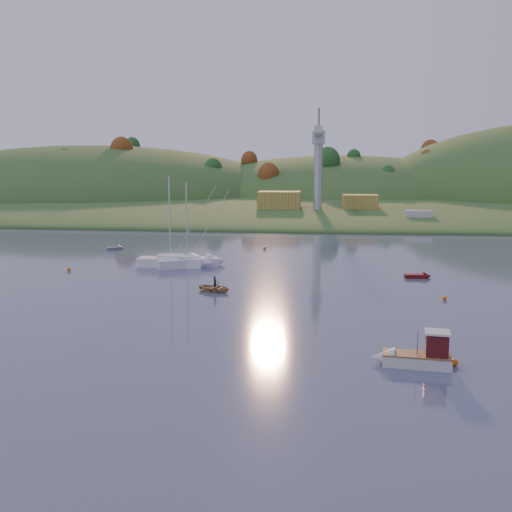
# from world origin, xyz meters

# --- Properties ---
(ground) EXTENTS (500.00, 500.00, 0.00)m
(ground) POSITION_xyz_m (0.00, 0.00, 0.00)
(ground) COLOR #313751
(ground) RESTS_ON ground
(far_shore) EXTENTS (620.00, 220.00, 1.50)m
(far_shore) POSITION_xyz_m (0.00, 230.00, 0.00)
(far_shore) COLOR #295321
(far_shore) RESTS_ON ground
(shore_slope) EXTENTS (640.00, 150.00, 7.00)m
(shore_slope) POSITION_xyz_m (0.00, 165.00, 0.00)
(shore_slope) COLOR #295321
(shore_slope) RESTS_ON ground
(hill_left) EXTENTS (170.00, 140.00, 44.00)m
(hill_left) POSITION_xyz_m (-90.00, 200.00, 0.00)
(hill_left) COLOR #295321
(hill_left) RESTS_ON ground
(hill_center) EXTENTS (140.00, 120.00, 36.00)m
(hill_center) POSITION_xyz_m (10.00, 210.00, 0.00)
(hill_center) COLOR #295321
(hill_center) RESTS_ON ground
(hillside_trees) EXTENTS (280.00, 50.00, 32.00)m
(hillside_trees) POSITION_xyz_m (0.00, 185.00, 0.00)
(hillside_trees) COLOR #1B4D1D
(hillside_trees) RESTS_ON ground
(wharf) EXTENTS (42.00, 16.00, 2.40)m
(wharf) POSITION_xyz_m (5.00, 122.00, 1.20)
(wharf) COLOR slate
(wharf) RESTS_ON ground
(shed_west) EXTENTS (11.00, 8.00, 4.80)m
(shed_west) POSITION_xyz_m (-8.00, 123.00, 4.80)
(shed_west) COLOR olive
(shed_west) RESTS_ON wharf
(shed_east) EXTENTS (9.00, 7.00, 4.00)m
(shed_east) POSITION_xyz_m (13.00, 124.00, 4.40)
(shed_east) COLOR olive
(shed_east) RESTS_ON wharf
(dock_crane) EXTENTS (3.20, 28.00, 20.30)m
(dock_crane) POSITION_xyz_m (2.00, 118.39, 17.17)
(dock_crane) COLOR #B7B7BC
(dock_crane) RESTS_ON wharf
(fishing_boat) EXTENTS (5.65, 2.36, 3.50)m
(fishing_boat) POSITION_xyz_m (9.24, 12.18, 0.77)
(fishing_boat) COLOR silver
(fishing_boat) RESTS_ON ground
(sailboat_near) EXTENTS (9.08, 2.80, 12.56)m
(sailboat_near) POSITION_xyz_m (-17.89, 49.17, 0.80)
(sailboat_near) COLOR white
(sailboat_near) RESTS_ON ground
(sailboat_far) EXTENTS (8.65, 5.98, 11.66)m
(sailboat_far) POSITION_xyz_m (-15.50, 49.21, 0.75)
(sailboat_far) COLOR white
(sailboat_far) RESTS_ON ground
(canoe) EXTENTS (4.54, 3.98, 0.78)m
(canoe) POSITION_xyz_m (-8.88, 34.32, 0.39)
(canoe) COLOR #A18359
(canoe) RESTS_ON ground
(paddler) EXTENTS (0.54, 0.63, 1.48)m
(paddler) POSITION_xyz_m (-8.88, 34.32, 0.74)
(paddler) COLOR black
(paddler) RESTS_ON ground
(red_tender) EXTENTS (3.37, 1.30, 1.13)m
(red_tender) POSITION_xyz_m (15.43, 44.80, 0.24)
(red_tender) COLOR #510B0D
(red_tender) RESTS_ON ground
(grey_dinghy) EXTENTS (2.92, 2.09, 1.03)m
(grey_dinghy) POSITION_xyz_m (-31.11, 64.35, 0.21)
(grey_dinghy) COLOR #51606A
(grey_dinghy) RESTS_ON ground
(work_vessel) EXTENTS (14.67, 6.61, 3.65)m
(work_vessel) POSITION_xyz_m (25.48, 108.00, 1.30)
(work_vessel) COLOR slate
(work_vessel) RESTS_ON ground
(buoy_0) EXTENTS (0.50, 0.50, 0.50)m
(buoy_0) POSITION_xyz_m (12.29, 12.54, 0.25)
(buoy_0) COLOR orange
(buoy_0) RESTS_ON ground
(buoy_1) EXTENTS (0.50, 0.50, 0.50)m
(buoy_1) POSITION_xyz_m (15.80, 32.86, 0.25)
(buoy_1) COLOR orange
(buoy_1) RESTS_ON ground
(buoy_2) EXTENTS (0.50, 0.50, 0.50)m
(buoy_2) POSITION_xyz_m (-30.60, 44.46, 0.25)
(buoy_2) COLOR orange
(buoy_2) RESTS_ON ground
(buoy_3) EXTENTS (0.50, 0.50, 0.50)m
(buoy_3) POSITION_xyz_m (-6.46, 66.85, 0.25)
(buoy_3) COLOR orange
(buoy_3) RESTS_ON ground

